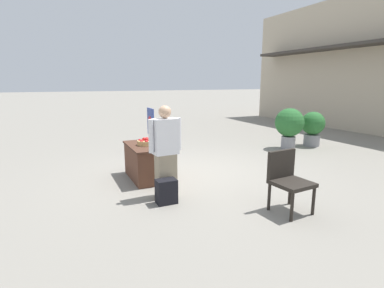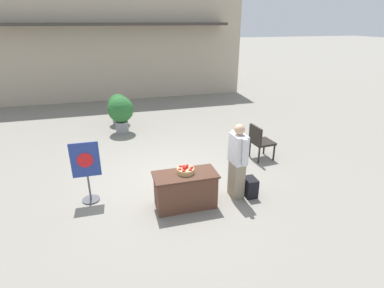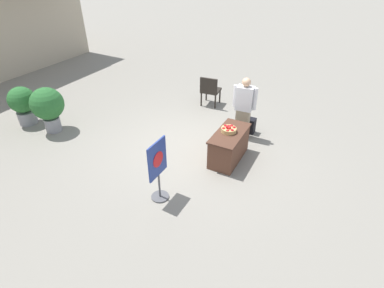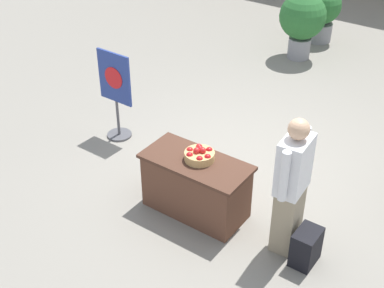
# 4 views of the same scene
# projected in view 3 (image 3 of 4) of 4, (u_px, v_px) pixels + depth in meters

# --- Properties ---
(ground_plane) EXTENTS (120.00, 120.00, 0.00)m
(ground_plane) POSITION_uv_depth(u_px,v_px,m) (190.00, 149.00, 7.57)
(ground_plane) COLOR gray
(display_table) EXTENTS (1.27, 0.61, 0.73)m
(display_table) POSITION_uv_depth(u_px,v_px,m) (229.00, 146.00, 7.01)
(display_table) COLOR brown
(display_table) RESTS_ON ground_plane
(apple_basket) EXTENTS (0.35, 0.35, 0.16)m
(apple_basket) POSITION_uv_depth(u_px,v_px,m) (229.00, 129.00, 6.80)
(apple_basket) COLOR tan
(apple_basket) RESTS_ON display_table
(person_visitor) EXTENTS (0.29, 0.61, 1.64)m
(person_visitor) POSITION_uv_depth(u_px,v_px,m) (244.00, 108.00, 7.64)
(person_visitor) COLOR gray
(person_visitor) RESTS_ON ground_plane
(backpack) EXTENTS (0.24, 0.34, 0.42)m
(backpack) POSITION_uv_depth(u_px,v_px,m) (249.00, 125.00, 8.16)
(backpack) COLOR black
(backpack) RESTS_ON ground_plane
(poster_board) EXTENTS (0.57, 0.36, 1.32)m
(poster_board) POSITION_uv_depth(u_px,v_px,m) (158.00, 169.00, 5.69)
(poster_board) COLOR #4C4C51
(poster_board) RESTS_ON ground_plane
(patio_chair) EXTENTS (0.60, 0.60, 0.96)m
(patio_chair) POSITION_uv_depth(u_px,v_px,m) (210.00, 89.00, 9.41)
(patio_chair) COLOR #28231E
(patio_chair) RESTS_ON ground_plane
(potted_plant_near_right) EXTENTS (0.86, 0.86, 1.25)m
(potted_plant_near_right) POSITION_uv_depth(u_px,v_px,m) (48.00, 106.00, 7.93)
(potted_plant_near_right) COLOR gray
(potted_plant_near_right) RESTS_ON ground_plane
(potted_plant_far_right) EXTENTS (0.73, 0.73, 1.10)m
(potted_plant_far_right) POSITION_uv_depth(u_px,v_px,m) (23.00, 103.00, 8.36)
(potted_plant_far_right) COLOR gray
(potted_plant_far_right) RESTS_ON ground_plane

